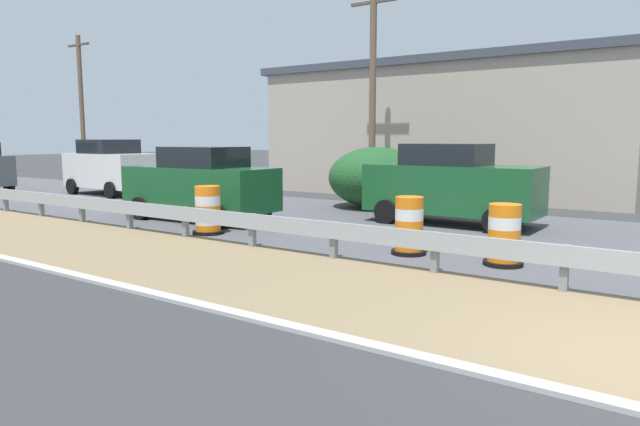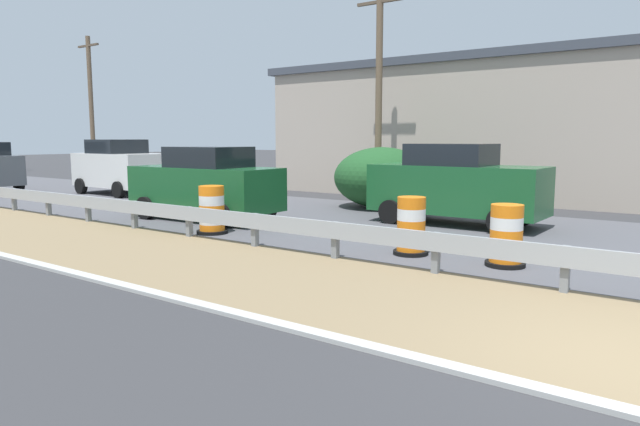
{
  "view_description": "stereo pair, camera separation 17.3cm",
  "coord_description": "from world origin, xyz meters",
  "px_view_note": "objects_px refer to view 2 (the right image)",
  "views": [
    {
      "loc": [
        -6.45,
        -0.34,
        2.25
      ],
      "look_at": [
        0.97,
        4.83,
        1.06
      ],
      "focal_mm": 31.81,
      "sensor_mm": 36.0,
      "label": 1
    },
    {
      "loc": [
        -6.35,
        -0.48,
        2.25
      ],
      "look_at": [
        0.97,
        4.83,
        1.06
      ],
      "focal_mm": 31.81,
      "sensor_mm": 36.0,
      "label": 2
    }
  ],
  "objects_px": {
    "traffic_barrel_nearest": "(506,238)",
    "utility_pole_near": "(379,92)",
    "traffic_barrel_close": "(411,229)",
    "car_distant_a": "(456,185)",
    "utility_pole_mid": "(91,106)",
    "car_trailing_near_lane": "(120,167)",
    "car_lead_far_lane": "(205,183)",
    "traffic_barrel_mid": "(212,212)"
  },
  "relations": [
    {
      "from": "traffic_barrel_nearest",
      "to": "car_trailing_near_lane",
      "type": "bearing_deg",
      "value": 76.85
    },
    {
      "from": "car_trailing_near_lane",
      "to": "utility_pole_near",
      "type": "relative_size",
      "value": 0.56
    },
    {
      "from": "traffic_barrel_close",
      "to": "utility_pole_near",
      "type": "bearing_deg",
      "value": 34.15
    },
    {
      "from": "traffic_barrel_mid",
      "to": "car_trailing_near_lane",
      "type": "height_order",
      "value": "car_trailing_near_lane"
    },
    {
      "from": "traffic_barrel_close",
      "to": "car_lead_far_lane",
      "type": "relative_size",
      "value": 0.25
    },
    {
      "from": "traffic_barrel_mid",
      "to": "utility_pole_mid",
      "type": "relative_size",
      "value": 0.15
    },
    {
      "from": "car_trailing_near_lane",
      "to": "car_distant_a",
      "type": "distance_m",
      "value": 14.41
    },
    {
      "from": "car_trailing_near_lane",
      "to": "utility_pole_mid",
      "type": "distance_m",
      "value": 9.82
    },
    {
      "from": "traffic_barrel_nearest",
      "to": "car_distant_a",
      "type": "bearing_deg",
      "value": 32.83
    },
    {
      "from": "traffic_barrel_close",
      "to": "car_trailing_near_lane",
      "type": "relative_size",
      "value": 0.27
    },
    {
      "from": "traffic_barrel_nearest",
      "to": "traffic_barrel_mid",
      "type": "xyz_separation_m",
      "value": [
        -0.62,
        6.82,
        0.02
      ]
    },
    {
      "from": "car_lead_far_lane",
      "to": "car_distant_a",
      "type": "xyz_separation_m",
      "value": [
        3.25,
        -5.98,
        0.04
      ]
    },
    {
      "from": "car_trailing_near_lane",
      "to": "car_lead_far_lane",
      "type": "height_order",
      "value": "car_trailing_near_lane"
    },
    {
      "from": "car_distant_a",
      "to": "utility_pole_near",
      "type": "relative_size",
      "value": 0.6
    },
    {
      "from": "traffic_barrel_nearest",
      "to": "car_distant_a",
      "type": "relative_size",
      "value": 0.25
    },
    {
      "from": "car_distant_a",
      "to": "utility_pole_mid",
      "type": "distance_m",
      "value": 23.34
    },
    {
      "from": "car_distant_a",
      "to": "utility_pole_mid",
      "type": "height_order",
      "value": "utility_pole_mid"
    },
    {
      "from": "traffic_barrel_nearest",
      "to": "car_lead_far_lane",
      "type": "bearing_deg",
      "value": 84.06
    },
    {
      "from": "traffic_barrel_mid",
      "to": "car_trailing_near_lane",
      "type": "distance_m",
      "value": 11.27
    },
    {
      "from": "car_trailing_near_lane",
      "to": "car_lead_far_lane",
      "type": "xyz_separation_m",
      "value": [
        -3.09,
        -8.42,
        -0.09
      ]
    },
    {
      "from": "utility_pole_near",
      "to": "car_lead_far_lane",
      "type": "bearing_deg",
      "value": 167.4
    },
    {
      "from": "car_trailing_near_lane",
      "to": "utility_pole_near",
      "type": "bearing_deg",
      "value": 22.82
    },
    {
      "from": "traffic_barrel_close",
      "to": "car_distant_a",
      "type": "distance_m",
      "value": 4.34
    },
    {
      "from": "traffic_barrel_close",
      "to": "car_lead_far_lane",
      "type": "distance_m",
      "value": 6.92
    },
    {
      "from": "traffic_barrel_close",
      "to": "traffic_barrel_mid",
      "type": "distance_m",
      "value": 5.02
    },
    {
      "from": "car_trailing_near_lane",
      "to": "utility_pole_mid",
      "type": "height_order",
      "value": "utility_pole_mid"
    },
    {
      "from": "car_lead_far_lane",
      "to": "traffic_barrel_mid",
      "type": "bearing_deg",
      "value": 138.74
    },
    {
      "from": "car_distant_a",
      "to": "utility_pole_near",
      "type": "distance_m",
      "value": 6.38
    },
    {
      "from": "utility_pole_near",
      "to": "utility_pole_mid",
      "type": "height_order",
      "value": "utility_pole_mid"
    },
    {
      "from": "traffic_barrel_mid",
      "to": "utility_pole_near",
      "type": "bearing_deg",
      "value": 2.15
    },
    {
      "from": "utility_pole_near",
      "to": "car_trailing_near_lane",
      "type": "bearing_deg",
      "value": 110.67
    },
    {
      "from": "traffic_barrel_nearest",
      "to": "car_distant_a",
      "type": "height_order",
      "value": "car_distant_a"
    },
    {
      "from": "traffic_barrel_mid",
      "to": "car_trailing_near_lane",
      "type": "relative_size",
      "value": 0.27
    },
    {
      "from": "traffic_barrel_nearest",
      "to": "utility_pole_near",
      "type": "height_order",
      "value": "utility_pole_near"
    },
    {
      "from": "traffic_barrel_nearest",
      "to": "utility_pole_mid",
      "type": "height_order",
      "value": "utility_pole_mid"
    },
    {
      "from": "utility_pole_mid",
      "to": "traffic_barrel_close",
      "type": "bearing_deg",
      "value": -109.21
    },
    {
      "from": "utility_pole_near",
      "to": "traffic_barrel_close",
      "type": "bearing_deg",
      "value": -145.85
    },
    {
      "from": "traffic_barrel_mid",
      "to": "utility_pole_mid",
      "type": "xyz_separation_m",
      "value": [
        8.79,
        18.66,
        3.5
      ]
    },
    {
      "from": "car_trailing_near_lane",
      "to": "car_distant_a",
      "type": "bearing_deg",
      "value": 2.8
    },
    {
      "from": "traffic_barrel_nearest",
      "to": "utility_pole_near",
      "type": "xyz_separation_m",
      "value": [
        7.75,
        7.13,
        3.38
      ]
    },
    {
      "from": "car_lead_far_lane",
      "to": "utility_pole_mid",
      "type": "xyz_separation_m",
      "value": [
        7.27,
        16.81,
        3.01
      ]
    },
    {
      "from": "traffic_barrel_mid",
      "to": "utility_pole_near",
      "type": "distance_m",
      "value": 9.02
    }
  ]
}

